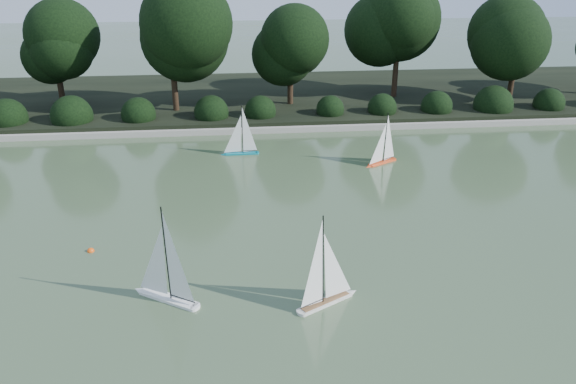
{
  "coord_description": "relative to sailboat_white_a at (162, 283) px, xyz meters",
  "views": [
    {
      "loc": [
        -1.07,
        -8.25,
        5.38
      ],
      "look_at": [
        0.02,
        2.5,
        0.7
      ],
      "focal_mm": 35.0,
      "sensor_mm": 36.0,
      "label": 1
    }
  ],
  "objects": [
    {
      "name": "ground",
      "position": [
        2.35,
        0.15,
        -0.29
      ],
      "size": [
        80.0,
        80.0,
        0.0
      ],
      "primitive_type": "plane",
      "color": "#374C2D",
      "rests_on": "ground"
    },
    {
      "name": "sailboat_white_a",
      "position": [
        0.0,
        0.0,
        0.0
      ],
      "size": [
        1.22,
        0.89,
        1.85
      ],
      "color": "white",
      "rests_on": "ground"
    },
    {
      "name": "tree_line",
      "position": [
        3.58,
        11.58,
        2.35
      ],
      "size": [
        26.31,
        3.93,
        4.39
      ],
      "color": "black",
      "rests_on": "ground"
    },
    {
      "name": "sailboat_orange",
      "position": [
        5.23,
        5.95,
        -0.05
      ],
      "size": [
        1.03,
        0.69,
        1.52
      ],
      "color": "#FD5021",
      "rests_on": "ground"
    },
    {
      "name": "shrub_hedge",
      "position": [
        2.35,
        10.05,
        0.16
      ],
      "size": [
        29.1,
        1.1,
        1.1
      ],
      "color": "black",
      "rests_on": "ground"
    },
    {
      "name": "far_bank",
      "position": [
        2.35,
        13.15,
        -0.14
      ],
      "size": [
        40.0,
        8.0,
        0.3
      ],
      "primitive_type": "cube",
      "color": "black",
      "rests_on": "ground"
    },
    {
      "name": "sailboat_teal",
      "position": [
        1.39,
        7.12,
        -0.05
      ],
      "size": [
        1.12,
        0.2,
        1.53
      ],
      "color": "#0A7A8A",
      "rests_on": "ground"
    },
    {
      "name": "race_buoy",
      "position": [
        -1.58,
        1.76,
        -0.29
      ],
      "size": [
        0.14,
        0.14,
        0.14
      ],
      "primitive_type": "sphere",
      "color": "#FF530D",
      "rests_on": "ground"
    },
    {
      "name": "pond_coping",
      "position": [
        2.35,
        9.15,
        -0.2
      ],
      "size": [
        40.0,
        0.35,
        0.18
      ],
      "primitive_type": "cube",
      "color": "gray",
      "rests_on": "ground"
    },
    {
      "name": "sailboat_white_b",
      "position": [
        2.75,
        -0.38,
        -0.03
      ],
      "size": [
        1.16,
        0.76,
        1.71
      ],
      "color": "silver",
      "rests_on": "ground"
    }
  ]
}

